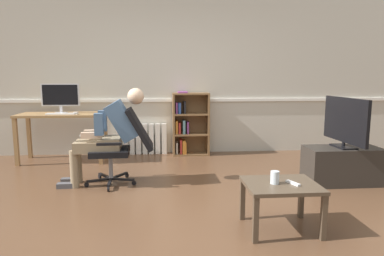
{
  "coord_description": "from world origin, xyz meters",
  "views": [
    {
      "loc": [
        -0.2,
        -3.32,
        1.34
      ],
      "look_at": [
        0.15,
        0.85,
        0.7
      ],
      "focal_mm": 32.2,
      "sensor_mm": 36.0,
      "label": 1
    }
  ],
  "objects": [
    {
      "name": "computer_mouse",
      "position": [
        -1.53,
        2.03,
        0.77
      ],
      "size": [
        0.06,
        0.1,
        0.03
      ],
      "primitive_type": "cube",
      "color": "white",
      "rests_on": "computer_desk"
    },
    {
      "name": "keyboard",
      "position": [
        -1.75,
        2.01,
        0.77
      ],
      "size": [
        0.42,
        0.12,
        0.02
      ],
      "primitive_type": "cube",
      "color": "white",
      "rests_on": "computer_desk"
    },
    {
      "name": "imac_monitor",
      "position": [
        -1.8,
        2.23,
        1.02
      ],
      "size": [
        0.59,
        0.14,
        0.46
      ],
      "color": "silver",
      "rests_on": "computer_desk"
    },
    {
      "name": "back_wall",
      "position": [
        0.0,
        2.65,
        1.35
      ],
      "size": [
        12.0,
        0.13,
        2.7
      ],
      "color": "beige",
      "rests_on": "ground_plane"
    },
    {
      "name": "computer_desk",
      "position": [
        -1.77,
        2.15,
        0.65
      ],
      "size": [
        1.31,
        0.59,
        0.76
      ],
      "color": "#9E7547",
      "rests_on": "ground_plane"
    },
    {
      "name": "person_seated",
      "position": [
        -0.87,
        0.9,
        0.64
      ],
      "size": [
        1.06,
        0.4,
        1.19
      ],
      "rotation": [
        0.0,
        0.0,
        -1.54
      ],
      "color": "#937F60",
      "rests_on": "ground_plane"
    },
    {
      "name": "ground_plane",
      "position": [
        0.0,
        0.0,
        0.0
      ],
      "size": [
        18.0,
        18.0,
        0.0
      ],
      "primitive_type": "plane",
      "color": "brown"
    },
    {
      "name": "coffee_table",
      "position": [
        0.81,
        -0.53,
        0.36
      ],
      "size": [
        0.63,
        0.52,
        0.42
      ],
      "color": "#4C3D2D",
      "rests_on": "ground_plane"
    },
    {
      "name": "radiator",
      "position": [
        -0.58,
        2.54,
        0.26
      ],
      "size": [
        0.85,
        0.08,
        0.52
      ],
      "color": "white",
      "rests_on": "ground_plane"
    },
    {
      "name": "office_chair",
      "position": [
        -0.69,
        0.9,
        0.52
      ],
      "size": [
        0.85,
        0.62,
        0.95
      ],
      "rotation": [
        0.0,
        0.0,
        -1.54
      ],
      "color": "black",
      "rests_on": "ground_plane"
    },
    {
      "name": "bookshelf",
      "position": [
        0.22,
        2.44,
        0.51
      ],
      "size": [
        0.61,
        0.29,
        1.08
      ],
      "color": "brown",
      "rests_on": "ground_plane"
    },
    {
      "name": "tv_stand",
      "position": [
        2.02,
        0.68,
        0.23
      ],
      "size": [
        0.91,
        0.43,
        0.46
      ],
      "color": "#2D2823",
      "rests_on": "ground_plane"
    },
    {
      "name": "tv_screen",
      "position": [
        2.02,
        0.68,
        0.78
      ],
      "size": [
        0.21,
        0.91,
        0.62
      ],
      "rotation": [
        0.0,
        0.0,
        1.62
      ],
      "color": "black",
      "rests_on": "tv_stand"
    },
    {
      "name": "drinking_glass",
      "position": [
        0.75,
        -0.54,
        0.47
      ],
      "size": [
        0.08,
        0.08,
        0.11
      ],
      "primitive_type": "cylinder",
      "color": "silver",
      "rests_on": "coffee_table"
    },
    {
      "name": "spare_remote",
      "position": [
        0.9,
        -0.56,
        0.43
      ],
      "size": [
        0.09,
        0.15,
        0.02
      ],
      "primitive_type": "cube",
      "rotation": [
        0.0,
        0.0,
        0.39
      ],
      "color": "white",
      "rests_on": "coffee_table"
    }
  ]
}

